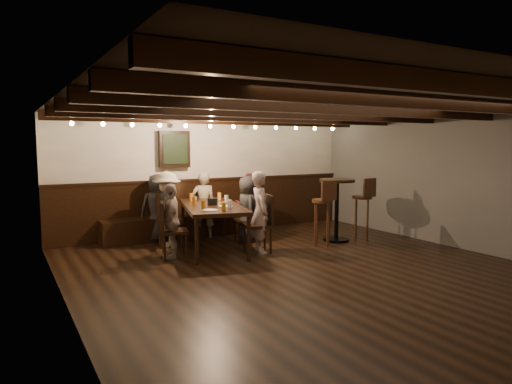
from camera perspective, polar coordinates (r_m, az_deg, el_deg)
room at (r=8.32m, az=-4.03°, el=0.65°), size 7.00×7.00×7.00m
dining_table at (r=8.03m, az=-5.50°, el=-2.05°), size 1.45×2.28×0.79m
chair_left_near at (r=8.46m, az=-10.81°, el=-4.64°), size 0.55×0.55×0.98m
chair_left_far at (r=7.58m, az=-10.29°, el=-6.01°), size 0.51×0.51×0.92m
chair_right_near at (r=8.69m, az=-1.27°, el=-4.54°), size 0.47×0.47×0.85m
chair_right_far at (r=7.82m, az=0.32°, el=-5.39°), size 0.55×0.55×0.99m
person_bench_left at (r=8.84m, az=-12.23°, el=-1.95°), size 0.71×0.56×1.29m
person_bench_centre at (r=9.07m, az=-6.59°, el=-1.61°), size 0.54×0.42×1.30m
person_bench_right at (r=9.10m, az=-0.84°, el=-1.64°), size 0.72×0.62×1.27m
person_left_near at (r=8.40m, az=-11.06°, el=-2.10°), size 0.71×0.98×1.36m
person_left_far at (r=7.52m, az=-10.57°, el=-3.58°), size 0.47×0.77×1.22m
person_right_near at (r=8.63m, az=-1.07°, el=-2.13°), size 0.54×0.69×1.25m
person_right_far at (r=7.76m, az=0.53°, el=-2.53°), size 0.45×0.58×1.39m
pint_a at (r=8.66m, az=-8.10°, el=-0.60°), size 0.07×0.07×0.14m
pint_b at (r=8.69m, az=-4.59°, el=-0.53°), size 0.07×0.07×0.14m
pint_c at (r=8.07m, az=-7.73°, el=-1.08°), size 0.07×0.07×0.14m
pint_d at (r=8.26m, az=-3.69°, el=-0.87°), size 0.07×0.07×0.14m
pint_e at (r=7.54m, az=-6.59°, el=-1.56°), size 0.07×0.07×0.14m
pint_f at (r=7.52m, az=-3.31°, el=-1.55°), size 0.07×0.07×0.14m
pint_g at (r=7.24m, az=-4.06°, el=-1.84°), size 0.07×0.07×0.14m
plate_near at (r=7.32m, az=-5.75°, el=-2.27°), size 0.24×0.24×0.01m
plate_far at (r=7.76m, az=-3.82°, el=-1.78°), size 0.24×0.24×0.01m
condiment_caddy at (r=7.97m, az=-5.45°, el=-1.21°), size 0.15×0.10×0.12m
candle at (r=8.33m, az=-5.03°, el=-1.13°), size 0.05×0.05×0.05m
high_top_table at (r=8.81m, az=10.07°, el=-1.05°), size 0.67×0.67×1.19m
bar_stool_left at (r=8.39m, az=8.30°, el=-3.67°), size 0.38×0.39×1.21m
bar_stool_right at (r=9.06m, az=13.10°, el=-3.04°), size 0.38×0.40×1.21m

